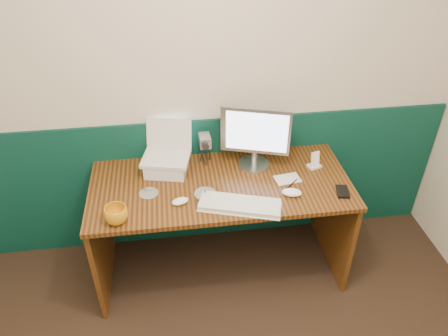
{
  "coord_description": "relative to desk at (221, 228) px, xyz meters",
  "views": [
    {
      "loc": [
        -0.14,
        -0.74,
        2.38
      ],
      "look_at": [
        0.13,
        1.23,
        0.97
      ],
      "focal_mm": 35.0,
      "sensor_mm": 36.0,
      "label": 1
    }
  ],
  "objects": [
    {
      "name": "laptop_riser",
      "position": [
        -0.32,
        0.17,
        0.42
      ],
      "size": [
        0.29,
        0.26,
        0.09
      ],
      "primitive_type": "cube",
      "rotation": [
        0.0,
        0.0,
        -0.23
      ],
      "color": "white",
      "rests_on": "desk"
    },
    {
      "name": "desk",
      "position": [
        0.0,
        0.0,
        0.0
      ],
      "size": [
        1.6,
        0.7,
        0.75
      ],
      "primitive_type": "cube",
      "color": "#341B09",
      "rests_on": "ground"
    },
    {
      "name": "pda",
      "position": [
        0.71,
        -0.19,
        0.38
      ],
      "size": [
        0.09,
        0.13,
        0.01
      ],
      "primitive_type": "cube",
      "rotation": [
        0.0,
        0.0,
        -0.19
      ],
      "color": "black",
      "rests_on": "desk"
    },
    {
      "name": "mouse_right",
      "position": [
        0.4,
        -0.17,
        0.39
      ],
      "size": [
        0.13,
        0.1,
        0.04
      ],
      "primitive_type": "ellipsoid",
      "rotation": [
        0.0,
        0.0,
        -0.26
      ],
      "color": "white",
      "rests_on": "desk"
    },
    {
      "name": "music_player",
      "position": [
        0.62,
        0.09,
        0.44
      ],
      "size": [
        0.06,
        0.04,
        0.1
      ],
      "primitive_type": "cube",
      "rotation": [
        -0.17,
        0.0,
        0.29
      ],
      "color": "white",
      "rests_on": "dock"
    },
    {
      "name": "laptop",
      "position": [
        -0.32,
        0.17,
        0.58
      ],
      "size": [
        0.33,
        0.28,
        0.24
      ],
      "primitive_type": null,
      "rotation": [
        0.0,
        0.0,
        -0.23
      ],
      "color": "silver",
      "rests_on": "laptop_riser"
    },
    {
      "name": "pen",
      "position": [
        0.43,
        -0.08,
        0.38
      ],
      "size": [
        0.1,
        0.1,
        0.01
      ],
      "primitive_type": "cylinder",
      "rotation": [
        0.0,
        1.57,
        0.77
      ],
      "color": "black",
      "rests_on": "desk"
    },
    {
      "name": "cd_loose_a",
      "position": [
        -0.44,
        -0.04,
        0.38
      ],
      "size": [
        0.11,
        0.11,
        0.0
      ],
      "primitive_type": "cylinder",
      "color": "silver",
      "rests_on": "desk"
    },
    {
      "name": "monitor",
      "position": [
        0.24,
        0.16,
        0.59
      ],
      "size": [
        0.45,
        0.25,
        0.43
      ],
      "primitive_type": null,
      "rotation": [
        0.0,
        0.0,
        -0.31
      ],
      "color": "#A7A8AC",
      "rests_on": "desk"
    },
    {
      "name": "mouse_left",
      "position": [
        -0.26,
        -0.16,
        0.39
      ],
      "size": [
        0.11,
        0.09,
        0.03
      ],
      "primitive_type": "ellipsoid",
      "rotation": [
        0.0,
        0.0,
        0.31
      ],
      "color": "white",
      "rests_on": "desk"
    },
    {
      "name": "keyboard",
      "position": [
        0.08,
        -0.24,
        0.39
      ],
      "size": [
        0.49,
        0.29,
        0.03
      ],
      "primitive_type": "cube",
      "rotation": [
        0.0,
        0.0,
        -0.31
      ],
      "color": "silver",
      "rests_on": "desk"
    },
    {
      "name": "back_wall",
      "position": [
        -0.13,
        0.37,
        0.88
      ],
      "size": [
        3.5,
        0.04,
        2.5
      ],
      "primitive_type": "cube",
      "color": "beige",
      "rests_on": "ground"
    },
    {
      "name": "papers",
      "position": [
        0.42,
        -0.02,
        0.38
      ],
      "size": [
        0.17,
        0.12,
        0.0
      ],
      "primitive_type": "cube",
      "rotation": [
        0.0,
        0.0,
        0.14
      ],
      "color": "silver",
      "rests_on": "desk"
    },
    {
      "name": "mug",
      "position": [
        -0.61,
        -0.27,
        0.43
      ],
      "size": [
        0.15,
        0.15,
        0.1
      ],
      "primitive_type": "imported",
      "rotation": [
        0.0,
        0.0,
        -0.16
      ],
      "color": "orange",
      "rests_on": "desk"
    },
    {
      "name": "cd_spindle",
      "position": [
        -0.11,
        -0.12,
        0.39
      ],
      "size": [
        0.13,
        0.13,
        0.03
      ],
      "primitive_type": "cylinder",
      "color": "#ACB5BC",
      "rests_on": "desk"
    },
    {
      "name": "wainscot",
      "position": [
        -0.13,
        0.36,
        0.12
      ],
      "size": [
        3.48,
        0.02,
        1.0
      ],
      "primitive_type": "cube",
      "color": "#073329",
      "rests_on": "ground"
    },
    {
      "name": "dock",
      "position": [
        0.62,
        0.09,
        0.38
      ],
      "size": [
        0.1,
        0.08,
        0.02
      ],
      "primitive_type": "cube",
      "rotation": [
        0.0,
        0.0,
        0.29
      ],
      "color": "silver",
      "rests_on": "desk"
    },
    {
      "name": "camcorder",
      "position": [
        -0.07,
        0.24,
        0.47
      ],
      "size": [
        0.09,
        0.12,
        0.19
      ],
      "primitive_type": null,
      "rotation": [
        0.0,
        0.0,
        0.05
      ],
      "color": "#B5B6BA",
      "rests_on": "desk"
    }
  ]
}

